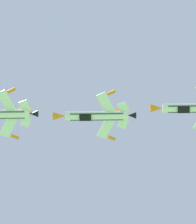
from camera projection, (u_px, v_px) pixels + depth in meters
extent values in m
cone|color=black|center=(34.00, 114.00, 102.30)|extent=(2.09, 2.04, 1.36)
cube|color=white|center=(6.00, 101.00, 101.31)|extent=(4.48, 3.49, 1.49)
cube|color=orange|center=(11.00, 90.00, 100.53)|extent=(1.25, 1.70, 0.40)
cube|color=white|center=(8.00, 127.00, 103.23)|extent=(2.44, 4.28, 1.49)
cube|color=orange|center=(15.00, 137.00, 103.99)|extent=(1.66, 0.82, 0.40)
cube|color=white|center=(25.00, 106.00, 101.76)|extent=(2.72, 2.58, 0.83)
cube|color=white|center=(26.00, 121.00, 102.88)|extent=(2.17, 2.49, 0.83)
cube|color=orange|center=(25.00, 110.00, 104.00)|extent=(2.69, 2.33, 2.53)
cylinder|color=white|center=(97.00, 116.00, 103.74)|extent=(10.71, 8.43, 1.70)
cube|color=#383D47|center=(97.00, 117.00, 103.31)|extent=(9.04, 7.14, 0.81)
cone|color=orange|center=(59.00, 116.00, 103.80)|extent=(2.86, 2.68, 1.56)
cone|color=black|center=(132.00, 115.00, 103.68)|extent=(2.09, 2.04, 1.36)
ellipsoid|color=#192333|center=(83.00, 115.00, 104.35)|extent=(3.40, 2.99, 1.37)
cube|color=black|center=(85.00, 117.00, 103.01)|extent=(2.54, 2.34, 1.13)
cube|color=white|center=(106.00, 103.00, 102.65)|extent=(4.49, 3.49, 1.43)
cube|color=orange|center=(111.00, 93.00, 101.84)|extent=(1.24, 1.70, 0.39)
cube|color=white|center=(106.00, 128.00, 104.64)|extent=(2.45, 4.30, 1.43)
cube|color=orange|center=(112.00, 138.00, 105.43)|extent=(1.66, 0.82, 0.39)
cube|color=white|center=(123.00, 108.00, 103.11)|extent=(2.72, 2.58, 0.80)
cube|color=white|center=(123.00, 123.00, 104.28)|extent=(2.17, 2.50, 0.80)
cube|color=orange|center=(121.00, 112.00, 105.37)|extent=(2.67, 2.30, 2.54)
cylinder|color=white|center=(194.00, 108.00, 102.79)|extent=(10.71, 8.43, 1.70)
cube|color=#383D47|center=(195.00, 109.00, 102.36)|extent=(9.04, 7.14, 0.78)
cone|color=orange|center=(157.00, 108.00, 102.85)|extent=(2.86, 2.68, 1.56)
ellipsoid|color=#192333|center=(180.00, 107.00, 103.40)|extent=(3.39, 2.98, 1.36)
cube|color=black|center=(184.00, 110.00, 102.07)|extent=(2.54, 2.34, 1.11)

